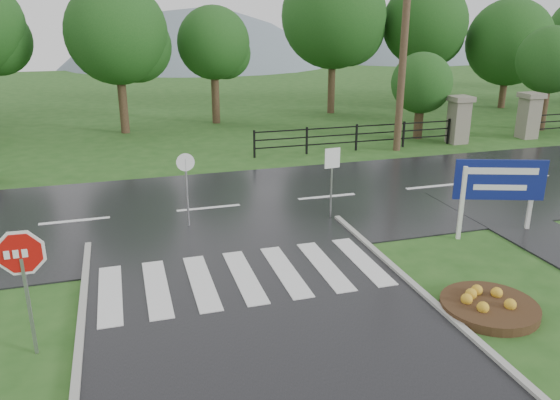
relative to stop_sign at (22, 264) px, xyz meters
name	(u,v)px	position (x,y,z in m)	size (l,w,h in m)	color
main_road	(209,209)	(4.29, 6.80, -1.78)	(90.00, 8.00, 0.04)	black
crosswalk	(244,276)	(4.29, 1.80, -1.72)	(6.50, 2.80, 0.02)	silver
pillar_west	(459,119)	(17.29, 12.80, -0.61)	(1.00, 1.00, 2.24)	gray
pillar_east	(529,115)	(21.29, 12.80, -0.61)	(1.00, 1.00, 2.24)	gray
fence_west	(357,135)	(12.04, 12.80, -1.06)	(9.58, 0.08, 1.20)	black
hills	(171,183)	(7.78, 61.80, -17.32)	(102.00, 48.00, 48.00)	slate
treeline	(185,126)	(5.29, 20.80, -1.78)	(83.20, 5.20, 10.00)	#164114
stop_sign	(22,264)	(0.00, 0.00, 0.00)	(1.13, 0.09, 2.55)	#939399
estate_billboard	(500,184)	(11.60, 2.47, -0.30)	(2.39, 0.85, 2.15)	silver
flower_bed	(489,305)	(8.81, -1.10, -1.63)	(1.99, 1.99, 0.40)	#332111
reg_sign_small	(332,169)	(7.67, 4.91, -0.24)	(0.49, 0.08, 2.19)	#939399
reg_sign_round	(186,181)	(3.49, 5.46, -0.39)	(0.51, 0.06, 2.20)	#939399
utility_pole_east	(404,38)	(13.83, 12.30, 3.14)	(1.72, 0.37, 9.68)	#473523
entrance_tree_left	(422,83)	(16.04, 14.30, 0.92)	(2.93, 2.93, 4.19)	#3D2B1C
entrance_tree_right	(551,61)	(23.44, 14.30, 1.83)	(3.41, 3.41, 5.36)	#3D2B1C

